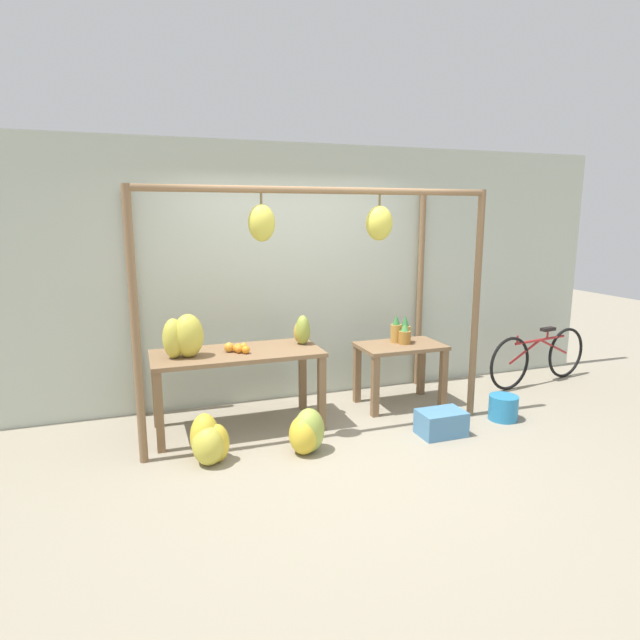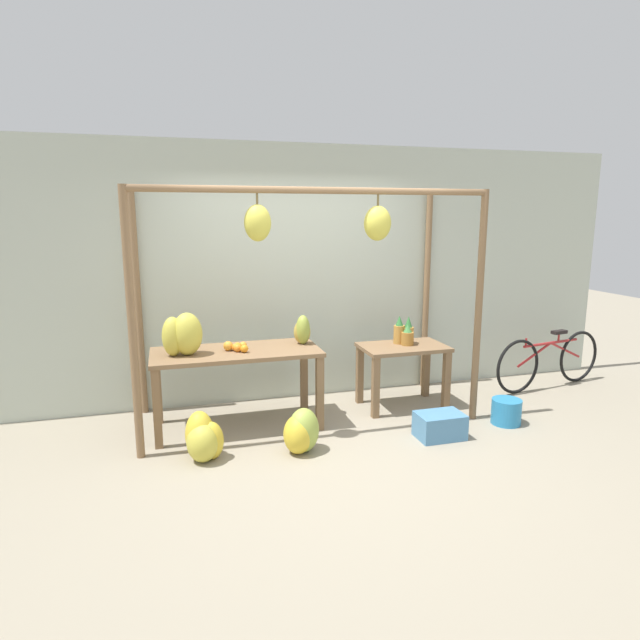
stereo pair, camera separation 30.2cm
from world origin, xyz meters
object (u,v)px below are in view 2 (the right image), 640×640
at_px(orange_pile, 236,347).
at_px(parked_bicycle, 549,360).
at_px(pineapple_cluster, 405,333).
at_px(blue_bucket, 506,411).
at_px(banana_pile_on_table, 182,335).
at_px(fruit_crate_white, 440,426).
at_px(banana_pile_ground_left, 203,439).
at_px(papaya_pile, 303,331).
at_px(banana_pile_ground_right, 301,432).

xyz_separation_m(orange_pile, parked_bicycle, (3.75, 0.20, -0.47)).
bearing_deg(pineapple_cluster, parked_bicycle, 1.42).
bearing_deg(blue_bucket, banana_pile_on_table, 168.55).
xyz_separation_m(orange_pile, fruit_crate_white, (1.77, -0.78, -0.69)).
relative_size(pineapple_cluster, banana_pile_ground_left, 0.73).
bearing_deg(parked_bicycle, banana_pile_ground_left, -168.69).
relative_size(pineapple_cluster, blue_bucket, 1.04).
height_order(banana_pile_on_table, blue_bucket, banana_pile_on_table).
bearing_deg(blue_bucket, papaya_pile, 158.50).
bearing_deg(fruit_crate_white, banana_pile_on_table, 161.75).
bearing_deg(blue_bucket, fruit_crate_white, -171.14).
bearing_deg(banana_pile_ground_right, pineapple_cluster, 32.47).
xyz_separation_m(banana_pile_on_table, blue_bucket, (3.07, -0.62, -0.84)).
bearing_deg(papaya_pile, fruit_crate_white, -38.59).
bearing_deg(banana_pile_ground_left, banana_pile_ground_right, -6.50).
bearing_deg(banana_pile_ground_right, orange_pile, 122.06).
relative_size(fruit_crate_white, papaya_pile, 1.47).
relative_size(banana_pile_ground_left, fruit_crate_white, 0.96).
xyz_separation_m(orange_pile, blue_bucket, (2.58, -0.65, -0.69)).
bearing_deg(orange_pile, pineapple_cluster, 4.82).
bearing_deg(papaya_pile, banana_pile_on_table, -173.86).
height_order(orange_pile, banana_pile_ground_right, orange_pile).
height_order(blue_bucket, parked_bicycle, parked_bicycle).
relative_size(blue_bucket, parked_bicycle, 0.18).
distance_m(banana_pile_ground_left, parked_bicycle, 4.22).
xyz_separation_m(orange_pile, banana_pile_ground_right, (0.45, -0.72, -0.62)).
xyz_separation_m(banana_pile_on_table, banana_pile_ground_right, (0.95, -0.69, -0.78)).
bearing_deg(banana_pile_on_table, fruit_crate_white, -18.25).
relative_size(orange_pile, pineapple_cluster, 0.76).
bearing_deg(orange_pile, banana_pile_on_table, -176.69).
bearing_deg(banana_pile_on_table, pineapple_cluster, 4.50).
height_order(orange_pile, papaya_pile, papaya_pile).
height_order(banana_pile_on_table, banana_pile_ground_right, banana_pile_on_table).
distance_m(pineapple_cluster, parked_bicycle, 1.98).
xyz_separation_m(parked_bicycle, papaya_pile, (-3.08, -0.10, 0.57)).
xyz_separation_m(blue_bucket, parked_bicycle, (1.18, 0.85, 0.21)).
height_order(banana_pile_ground_right, parked_bicycle, parked_bicycle).
xyz_separation_m(pineapple_cluster, fruit_crate_white, (-0.05, -0.93, -0.68)).
distance_m(banana_pile_on_table, banana_pile_ground_right, 1.41).
bearing_deg(blue_bucket, parked_bicycle, 35.89).
bearing_deg(pineapple_cluster, banana_pile_ground_right, -147.53).
relative_size(banana_pile_ground_left, parked_bicycle, 0.25).
relative_size(blue_bucket, papaya_pile, 0.99).
height_order(banana_pile_on_table, pineapple_cluster, banana_pile_on_table).
relative_size(fruit_crate_white, parked_bicycle, 0.26).
relative_size(banana_pile_ground_right, fruit_crate_white, 0.92).
height_order(pineapple_cluster, parked_bicycle, pineapple_cluster).
relative_size(banana_pile_on_table, pineapple_cluster, 1.43).
distance_m(orange_pile, papaya_pile, 0.69).
distance_m(orange_pile, blue_bucket, 2.74).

